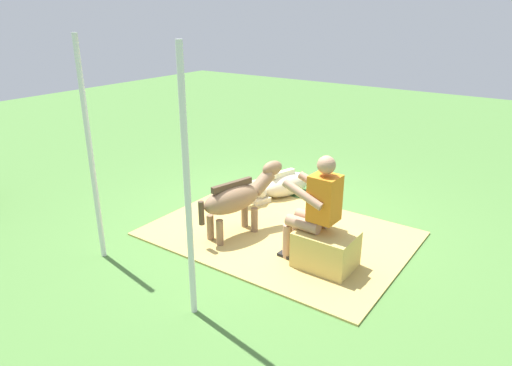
# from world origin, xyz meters

# --- Properties ---
(ground_plane) EXTENTS (24.00, 24.00, 0.00)m
(ground_plane) POSITION_xyz_m (0.00, 0.00, 0.00)
(ground_plane) COLOR #4C7A38
(hay_patch) EXTENTS (3.21, 2.31, 0.02)m
(hay_patch) POSITION_xyz_m (-0.23, 0.29, 0.01)
(hay_patch) COLOR tan
(hay_patch) RESTS_ON ground
(hay_bale) EXTENTS (0.64, 0.50, 0.44)m
(hay_bale) POSITION_xyz_m (-1.09, 0.67, 0.22)
(hay_bale) COLOR tan
(hay_bale) RESTS_ON ground
(person_seated) EXTENTS (0.67, 0.43, 1.32)m
(person_seated) POSITION_xyz_m (-0.93, 0.67, 0.72)
(person_seated) COLOR tan
(person_seated) RESTS_ON ground
(pony_standing) EXTENTS (0.54, 1.33, 0.88)m
(pony_standing) POSITION_xyz_m (0.21, 0.59, 0.52)
(pony_standing) COLOR #8C6B4C
(pony_standing) RESTS_ON ground
(pony_lying) EXTENTS (0.65, 1.35, 0.42)m
(pony_lying) POSITION_xyz_m (0.44, -0.82, 0.19)
(pony_lying) COLOR beige
(pony_lying) RESTS_ON ground
(tent_pole_left) EXTENTS (0.06, 0.06, 2.54)m
(tent_pole_left) POSITION_xyz_m (-0.43, 2.14, 1.27)
(tent_pole_left) COLOR silver
(tent_pole_left) RESTS_ON ground
(tent_pole_right) EXTENTS (0.06, 0.06, 2.54)m
(tent_pole_right) POSITION_xyz_m (1.19, 1.96, 1.27)
(tent_pole_right) COLOR silver
(tent_pole_right) RESTS_ON ground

